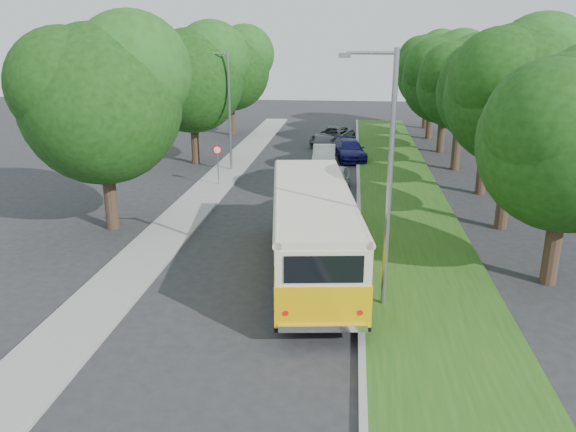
# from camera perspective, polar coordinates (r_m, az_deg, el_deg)

# --- Properties ---
(ground) EXTENTS (120.00, 120.00, 0.00)m
(ground) POSITION_cam_1_polar(r_m,az_deg,el_deg) (20.99, -2.58, -5.52)
(ground) COLOR #28282A
(ground) RESTS_ON ground
(curb) EXTENTS (0.20, 70.00, 0.15)m
(curb) POSITION_cam_1_polar(r_m,az_deg,el_deg) (25.41, 7.25, -1.28)
(curb) COLOR gray
(curb) RESTS_ON ground
(grass_verge) EXTENTS (4.50, 70.00, 0.13)m
(grass_verge) POSITION_cam_1_polar(r_m,az_deg,el_deg) (25.56, 12.52, -1.48)
(grass_verge) COLOR #235015
(grass_verge) RESTS_ON ground
(sidewalk) EXTENTS (2.20, 70.00, 0.12)m
(sidewalk) POSITION_cam_1_polar(r_m,az_deg,el_deg) (26.62, -11.14, -0.63)
(sidewalk) COLOR gray
(sidewalk) RESTS_ON ground
(treeline) EXTENTS (24.27, 41.91, 9.46)m
(treeline) POSITION_cam_1_polar(r_m,az_deg,el_deg) (37.12, 6.75, 13.92)
(treeline) COLOR #332319
(treeline) RESTS_ON ground
(lamppost_near) EXTENTS (1.71, 0.16, 8.00)m
(lamppost_near) POSITION_cam_1_polar(r_m,az_deg,el_deg) (17.04, 10.02, 4.20)
(lamppost_near) COLOR gray
(lamppost_near) RESTS_ON ground
(lamppost_far) EXTENTS (1.71, 0.16, 7.50)m
(lamppost_far) POSITION_cam_1_polar(r_m,az_deg,el_deg) (36.15, -6.13, 10.96)
(lamppost_far) COLOR gray
(lamppost_far) RESTS_ON ground
(warning_sign) EXTENTS (0.56, 0.10, 2.50)m
(warning_sign) POSITION_cam_1_polar(r_m,az_deg,el_deg) (32.61, -7.17, 5.92)
(warning_sign) COLOR gray
(warning_sign) RESTS_ON ground
(vintage_bus) EXTENTS (4.14, 11.02, 3.19)m
(vintage_bus) POSITION_cam_1_polar(r_m,az_deg,el_deg) (20.17, 2.46, -1.64)
(vintage_bus) COLOR #F8BB07
(vintage_bus) RESTS_ON ground
(car_silver) EXTENTS (1.82, 3.98, 1.32)m
(car_silver) POSITION_cam_1_polar(r_m,az_deg,el_deg) (31.88, 4.81, 3.79)
(car_silver) COLOR #ACACB1
(car_silver) RESTS_ON ground
(car_white) EXTENTS (1.64, 4.32, 1.41)m
(car_white) POSITION_cam_1_polar(r_m,az_deg,el_deg) (37.85, 3.68, 6.09)
(car_white) COLOR silver
(car_white) RESTS_ON ground
(car_blue) EXTENTS (2.70, 4.98, 1.37)m
(car_blue) POSITION_cam_1_polar(r_m,az_deg,el_deg) (40.26, 6.27, 6.69)
(car_blue) COLOR navy
(car_blue) RESTS_ON ground
(car_grey) EXTENTS (3.93, 5.80, 1.48)m
(car_grey) POSITION_cam_1_polar(r_m,az_deg,el_deg) (45.61, 4.51, 8.09)
(car_grey) COLOR #585B60
(car_grey) RESTS_ON ground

